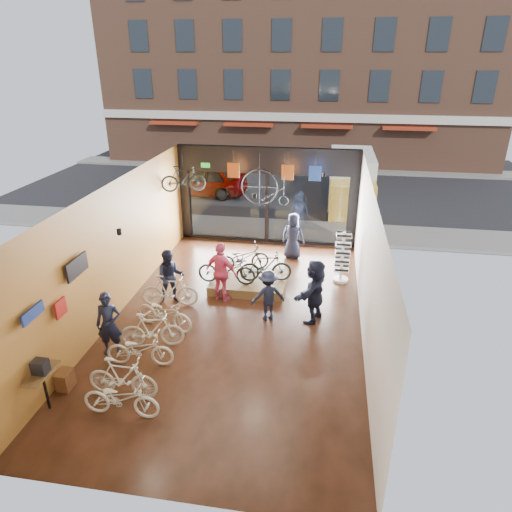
% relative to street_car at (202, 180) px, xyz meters
% --- Properties ---
extents(ground_plane, '(7.00, 12.00, 0.04)m').
position_rel_street_car_xyz_m(ground_plane, '(4.34, -12.00, -0.84)').
color(ground_plane, black).
rests_on(ground_plane, ground).
extents(ceiling, '(7.00, 12.00, 0.04)m').
position_rel_street_car_xyz_m(ceiling, '(4.34, -12.00, 3.00)').
color(ceiling, black).
rests_on(ceiling, ground).
extents(wall_left, '(0.04, 12.00, 3.80)m').
position_rel_street_car_xyz_m(wall_left, '(0.82, -12.00, 1.08)').
color(wall_left, '#A96E24').
rests_on(wall_left, ground).
extents(wall_right, '(0.04, 12.00, 3.80)m').
position_rel_street_car_xyz_m(wall_right, '(7.86, -12.00, 1.08)').
color(wall_right, beige).
rests_on(wall_right, ground).
extents(wall_back, '(7.00, 0.04, 3.80)m').
position_rel_street_car_xyz_m(wall_back, '(4.34, -18.02, 1.08)').
color(wall_back, beige).
rests_on(wall_back, ground).
extents(storefront, '(7.00, 0.26, 3.80)m').
position_rel_street_car_xyz_m(storefront, '(4.34, -6.00, 1.08)').
color(storefront, black).
rests_on(storefront, ground).
extents(exit_sign, '(0.35, 0.06, 0.18)m').
position_rel_street_car_xyz_m(exit_sign, '(1.94, -6.12, 2.23)').
color(exit_sign, '#198C26').
rests_on(exit_sign, storefront).
extents(street_road, '(30.00, 18.00, 0.02)m').
position_rel_street_car_xyz_m(street_road, '(4.34, 3.00, -0.83)').
color(street_road, black).
rests_on(street_road, ground).
extents(sidewalk_near, '(30.00, 2.40, 0.12)m').
position_rel_street_car_xyz_m(sidewalk_near, '(4.34, -4.80, -0.76)').
color(sidewalk_near, slate).
rests_on(sidewalk_near, ground).
extents(sidewalk_far, '(30.00, 2.00, 0.12)m').
position_rel_street_car_xyz_m(sidewalk_far, '(4.34, 7.00, -0.76)').
color(sidewalk_far, slate).
rests_on(sidewalk_far, ground).
extents(opposite_building, '(26.00, 5.00, 14.00)m').
position_rel_street_car_xyz_m(opposite_building, '(4.34, 9.50, 6.18)').
color(opposite_building, brown).
rests_on(opposite_building, ground).
extents(street_car, '(4.81, 1.93, 1.64)m').
position_rel_street_car_xyz_m(street_car, '(0.00, 0.00, 0.00)').
color(street_car, gray).
rests_on(street_car, street_road).
extents(box_truck, '(2.11, 6.33, 2.49)m').
position_rel_street_car_xyz_m(box_truck, '(7.78, -1.00, 0.43)').
color(box_truck, silver).
rests_on(box_truck, street_road).
extents(floor_bike_0, '(1.67, 0.60, 0.87)m').
position_rel_street_car_xyz_m(floor_bike_0, '(2.71, -16.20, -0.38)').
color(floor_bike_0, beige).
rests_on(floor_bike_0, ground_plane).
extents(floor_bike_1, '(1.62, 0.47, 0.97)m').
position_rel_street_car_xyz_m(floor_bike_1, '(2.49, -15.62, -0.33)').
color(floor_bike_1, beige).
rests_on(floor_bike_1, ground_plane).
extents(floor_bike_2, '(1.69, 0.73, 0.86)m').
position_rel_street_car_xyz_m(floor_bike_2, '(2.43, -14.50, -0.39)').
color(floor_bike_2, beige).
rests_on(floor_bike_2, ground_plane).
extents(floor_bike_3, '(1.70, 0.81, 0.99)m').
position_rel_street_car_xyz_m(floor_bike_3, '(2.45, -13.74, -0.33)').
color(floor_bike_3, beige).
rests_on(floor_bike_3, ground_plane).
extents(floor_bike_4, '(1.87, 1.07, 0.93)m').
position_rel_street_car_xyz_m(floor_bike_4, '(2.45, -12.84, -0.35)').
color(floor_bike_4, beige).
rests_on(floor_bike_4, ground_plane).
extents(floor_bike_5, '(1.77, 0.74, 1.03)m').
position_rel_street_car_xyz_m(floor_bike_5, '(2.20, -11.67, -0.30)').
color(floor_bike_5, beige).
rests_on(floor_bike_5, ground_plane).
extents(display_platform, '(2.40, 1.80, 0.30)m').
position_rel_street_car_xyz_m(display_platform, '(4.33, -10.03, -0.67)').
color(display_platform, '#53381E').
rests_on(display_platform, ground_plane).
extents(display_bike_left, '(1.85, 0.65, 0.97)m').
position_rel_street_car_xyz_m(display_bike_left, '(3.69, -10.49, -0.03)').
color(display_bike_left, black).
rests_on(display_bike_left, display_platform).
extents(display_bike_mid, '(1.72, 0.77, 1.00)m').
position_rel_street_car_xyz_m(display_bike_mid, '(4.89, -10.15, -0.02)').
color(display_bike_mid, black).
rests_on(display_bike_mid, display_platform).
extents(display_bike_right, '(1.87, 1.24, 0.93)m').
position_rel_street_car_xyz_m(display_bike_right, '(4.02, -9.49, -0.05)').
color(display_bike_right, black).
rests_on(display_bike_right, display_platform).
extents(customer_0, '(0.69, 0.52, 1.71)m').
position_rel_street_car_xyz_m(customer_0, '(1.52, -14.17, 0.03)').
color(customer_0, '#161C33').
rests_on(customer_0, ground_plane).
extents(customer_1, '(1.00, 0.88, 1.72)m').
position_rel_street_car_xyz_m(customer_1, '(2.18, -11.43, 0.04)').
color(customer_1, '#161C33').
rests_on(customer_1, ground_plane).
extents(customer_2, '(1.20, 0.85, 1.89)m').
position_rel_street_car_xyz_m(customer_2, '(3.67, -11.05, 0.13)').
color(customer_2, '#CC4C72').
rests_on(customer_2, ground_plane).
extents(customer_3, '(1.14, 0.92, 1.54)m').
position_rel_street_car_xyz_m(customer_3, '(5.21, -11.92, -0.05)').
color(customer_3, '#161C33').
rests_on(customer_3, ground_plane).
extents(customer_4, '(0.93, 0.71, 1.72)m').
position_rel_street_car_xyz_m(customer_4, '(5.52, -7.48, 0.04)').
color(customer_4, '#161C33').
rests_on(customer_4, ground_plane).
extents(customer_5, '(1.12, 1.82, 1.87)m').
position_rel_street_car_xyz_m(customer_5, '(6.50, -11.75, 0.12)').
color(customer_5, '#161C33').
rests_on(customer_5, ground_plane).
extents(sunglasses_rack, '(0.59, 0.52, 1.75)m').
position_rel_street_car_xyz_m(sunglasses_rack, '(7.29, -9.15, 0.05)').
color(sunglasses_rack, white).
rests_on(sunglasses_rack, ground_plane).
extents(wall_merch, '(0.40, 2.40, 2.60)m').
position_rel_street_car_xyz_m(wall_merch, '(0.96, -15.50, 0.48)').
color(wall_merch, navy).
rests_on(wall_merch, wall_left).
extents(penny_farthing, '(1.69, 0.06, 1.36)m').
position_rel_street_car_xyz_m(penny_farthing, '(4.50, -7.13, 1.68)').
color(penny_farthing, black).
rests_on(penny_farthing, ceiling).
extents(hung_bike, '(1.64, 0.92, 0.95)m').
position_rel_street_car_xyz_m(hung_bike, '(1.57, -7.80, 2.11)').
color(hung_bike, black).
rests_on(hung_bike, ceiling).
extents(jersey_left, '(0.45, 0.03, 0.55)m').
position_rel_street_car_xyz_m(jersey_left, '(3.18, -6.80, 2.23)').
color(jersey_left, '#CC5919').
rests_on(jersey_left, ceiling).
extents(jersey_mid, '(0.45, 0.03, 0.55)m').
position_rel_street_car_xyz_m(jersey_mid, '(5.20, -6.80, 2.23)').
color(jersey_mid, '#CC5919').
rests_on(jersey_mid, ceiling).
extents(jersey_right, '(0.45, 0.03, 0.55)m').
position_rel_street_car_xyz_m(jersey_right, '(6.19, -6.80, 2.23)').
color(jersey_right, '#1E3F99').
rests_on(jersey_right, ceiling).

